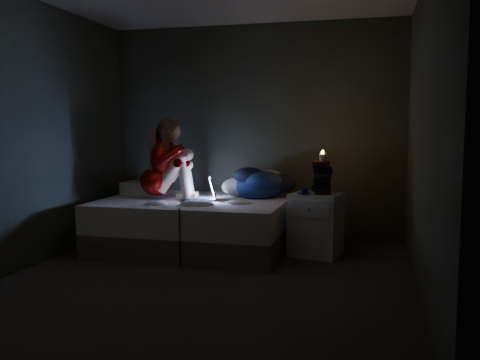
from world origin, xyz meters
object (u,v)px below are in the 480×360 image
(nightstand, at_px, (316,225))
(bed, at_px, (194,224))
(woman, at_px, (156,158))
(phone, at_px, (305,194))
(candle, at_px, (322,158))
(laptop, at_px, (198,188))

(nightstand, bearing_deg, bed, -167.15)
(nightstand, bearing_deg, woman, -167.17)
(phone, bearing_deg, bed, -164.29)
(bed, distance_m, candle, 1.60)
(bed, bearing_deg, phone, -2.55)
(nightstand, xyz_separation_m, phone, (-0.11, -0.09, 0.34))
(woman, relative_size, candle, 11.41)
(bed, xyz_separation_m, phone, (1.25, -0.06, 0.39))
(woman, distance_m, laptop, 0.61)
(woman, bearing_deg, nightstand, -11.48)
(bed, height_order, candle, candle)
(woman, xyz_separation_m, nightstand, (1.79, 0.04, -0.68))
(bed, xyz_separation_m, candle, (1.41, 0.04, 0.76))
(laptop, bearing_deg, bed, 119.91)
(bed, relative_size, nightstand, 3.06)
(woman, relative_size, phone, 6.52)
(phone, bearing_deg, candle, 48.09)
(nightstand, distance_m, phone, 0.36)
(laptop, height_order, candle, candle)
(bed, distance_m, woman, 0.86)
(bed, relative_size, laptop, 5.42)
(woman, bearing_deg, phone, -14.33)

